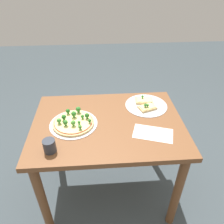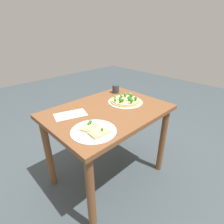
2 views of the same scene
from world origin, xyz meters
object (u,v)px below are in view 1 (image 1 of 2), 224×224
(pizza_tray_slice, at_px, (146,104))
(drinking_cup, at_px, (49,146))
(dining_table, at_px, (108,135))
(pizza_tray_whole, at_px, (73,122))

(pizza_tray_slice, relative_size, drinking_cup, 3.88)
(dining_table, relative_size, drinking_cup, 12.64)
(pizza_tray_whole, distance_m, drinking_cup, 0.27)
(dining_table, height_order, drinking_cup, drinking_cup)
(dining_table, bearing_deg, drinking_cup, 35.60)
(pizza_tray_slice, distance_m, drinking_cup, 0.79)
(pizza_tray_slice, bearing_deg, dining_table, 31.66)
(pizza_tray_slice, bearing_deg, drinking_cup, 33.82)
(pizza_tray_whole, height_order, drinking_cup, drinking_cup)
(dining_table, xyz_separation_m, pizza_tray_slice, (-0.30, -0.19, 0.13))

